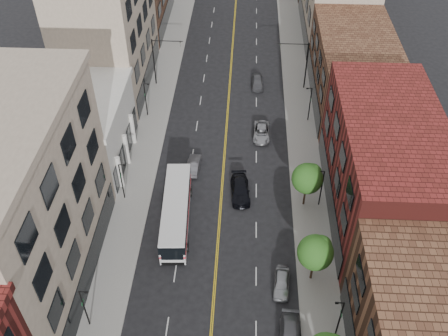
% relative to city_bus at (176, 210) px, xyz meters
% --- Properties ---
extents(sidewalk_left, '(4.00, 110.00, 0.15)m').
position_rel_city_bus_xyz_m(sidewalk_left, '(-5.39, 14.24, -1.72)').
color(sidewalk_left, gray).
rests_on(sidewalk_left, ground).
extents(sidewalk_right, '(4.00, 110.00, 0.15)m').
position_rel_city_bus_xyz_m(sidewalk_right, '(14.61, 14.24, -1.72)').
color(sidewalk_right, gray).
rests_on(sidewalk_right, ground).
extents(bldg_l_tanoffice, '(10.00, 22.00, 18.00)m').
position_rel_city_bus_xyz_m(bldg_l_tanoffice, '(-12.39, -7.76, 7.20)').
color(bldg_l_tanoffice, gray).
rests_on(bldg_l_tanoffice, ground).
extents(bldg_l_white, '(10.00, 14.00, 8.00)m').
position_rel_city_bus_xyz_m(bldg_l_white, '(-12.39, 10.24, 2.20)').
color(bldg_l_white, silver).
rests_on(bldg_l_white, ground).
extents(bldg_l_far_a, '(10.00, 20.00, 18.00)m').
position_rel_city_bus_xyz_m(bldg_l_far_a, '(-12.39, 27.24, 7.20)').
color(bldg_l_far_a, gray).
rests_on(bldg_l_far_a, ground).
extents(bldg_r_mid, '(10.00, 22.00, 12.00)m').
position_rel_city_bus_xyz_m(bldg_r_mid, '(21.61, 3.24, 4.20)').
color(bldg_r_mid, '#5B1B18').
rests_on(bldg_r_mid, ground).
extents(bldg_r_far_a, '(10.00, 20.00, 10.00)m').
position_rel_city_bus_xyz_m(bldg_r_far_a, '(21.61, 24.24, 3.20)').
color(bldg_r_far_a, '#563222').
rests_on(bldg_r_far_a, ground).
extents(tree_r_2, '(3.40, 3.40, 5.59)m').
position_rel_city_bus_xyz_m(tree_r_2, '(14.00, -6.69, 2.33)').
color(tree_r_2, black).
rests_on(tree_r_2, sidewalk_right).
extents(tree_r_3, '(3.40, 3.40, 5.59)m').
position_rel_city_bus_xyz_m(tree_r_3, '(14.00, 3.31, 2.33)').
color(tree_r_3, black).
rests_on(tree_r_3, sidewalk_right).
extents(lamp_l_1, '(0.81, 0.55, 5.05)m').
position_rel_city_bus_xyz_m(lamp_l_1, '(-6.34, -12.76, 1.17)').
color(lamp_l_1, black).
rests_on(lamp_l_1, sidewalk_left).
extents(lamp_l_2, '(0.81, 0.55, 5.05)m').
position_rel_city_bus_xyz_m(lamp_l_2, '(-6.34, 3.24, 1.17)').
color(lamp_l_2, black).
rests_on(lamp_l_2, sidewalk_left).
extents(lamp_l_3, '(0.81, 0.55, 5.05)m').
position_rel_city_bus_xyz_m(lamp_l_3, '(-6.34, 19.24, 1.17)').
color(lamp_l_3, black).
rests_on(lamp_l_3, sidewalk_left).
extents(lamp_r_1, '(0.81, 0.55, 5.05)m').
position_rel_city_bus_xyz_m(lamp_r_1, '(15.56, -12.76, 1.17)').
color(lamp_r_1, black).
rests_on(lamp_r_1, sidewalk_right).
extents(lamp_r_2, '(0.81, 0.55, 5.05)m').
position_rel_city_bus_xyz_m(lamp_r_2, '(15.56, 3.24, 1.17)').
color(lamp_r_2, black).
rests_on(lamp_r_2, sidewalk_right).
extents(lamp_r_3, '(0.81, 0.55, 5.05)m').
position_rel_city_bus_xyz_m(lamp_r_3, '(15.56, 19.24, 1.17)').
color(lamp_r_3, black).
rests_on(lamp_r_3, sidewalk_right).
extents(signal_mast_left, '(4.49, 0.18, 7.20)m').
position_rel_city_bus_xyz_m(signal_mast_left, '(-5.66, 27.24, 2.85)').
color(signal_mast_left, black).
rests_on(signal_mast_left, sidewalk_left).
extents(signal_mast_right, '(4.49, 0.18, 7.20)m').
position_rel_city_bus_xyz_m(signal_mast_right, '(14.88, 27.24, 2.85)').
color(signal_mast_right, black).
rests_on(signal_mast_right, sidewalk_right).
extents(city_bus, '(3.40, 12.16, 3.10)m').
position_rel_city_bus_xyz_m(city_bus, '(0.00, 0.00, 0.00)').
color(city_bus, silver).
rests_on(city_bus, ground).
extents(car_parked_mid, '(2.20, 4.75, 1.35)m').
position_rel_city_bus_xyz_m(car_parked_mid, '(11.53, -13.40, -1.13)').
color(car_parked_mid, '#525257').
rests_on(car_parked_mid, ground).
extents(car_parked_far, '(1.89, 3.99, 1.32)m').
position_rel_city_bus_xyz_m(car_parked_far, '(11.03, -7.86, -1.14)').
color(car_parked_far, '#989A9F').
rests_on(car_parked_far, ground).
extents(car_lane_behind, '(1.63, 4.14, 1.34)m').
position_rel_city_bus_xyz_m(car_lane_behind, '(1.01, 8.62, -1.13)').
color(car_lane_behind, '#504F54').
rests_on(car_lane_behind, ground).
extents(car_lane_a, '(2.55, 5.29, 1.49)m').
position_rel_city_bus_xyz_m(car_lane_a, '(6.74, 4.53, -1.06)').
color(car_lane_a, black).
rests_on(car_lane_a, ground).
extents(car_lane_b, '(2.28, 4.75, 1.30)m').
position_rel_city_bus_xyz_m(car_lane_b, '(9.26, 15.46, -1.15)').
color(car_lane_b, '#999AA0').
rests_on(car_lane_b, ground).
extents(car_lane_c, '(1.71, 4.17, 1.41)m').
position_rel_city_bus_xyz_m(car_lane_c, '(8.73, 27.47, -1.09)').
color(car_lane_c, '#505156').
rests_on(car_lane_c, ground).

